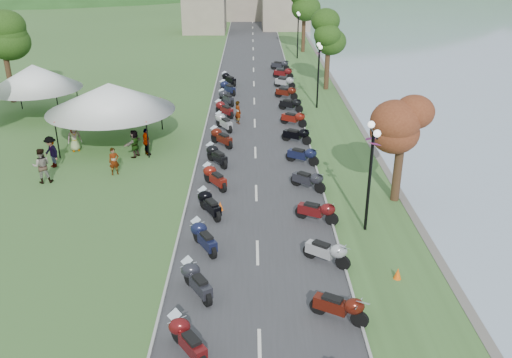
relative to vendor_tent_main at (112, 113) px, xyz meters
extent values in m
cube|color=#3A3A3D|center=(9.31, 10.03, -1.99)|extent=(7.00, 120.00, 0.02)
cube|color=gray|center=(7.31, 55.03, 0.50)|extent=(18.00, 16.00, 5.00)
imported|color=slate|center=(1.26, -5.36, -2.00)|extent=(0.72, 0.65, 1.61)
imported|color=slate|center=(-2.42, -6.44, -2.00)|extent=(1.07, 0.77, 1.98)
imported|color=slate|center=(-2.66, -4.20, -2.00)|extent=(1.25, 1.19, 1.89)
camera|label=1|loc=(9.07, -33.91, 10.23)|focal=38.00mm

